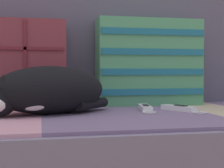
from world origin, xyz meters
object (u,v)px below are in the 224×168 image
(game_remote_far, at_px, (180,108))
(sleeping_cat, at_px, (46,91))
(game_remote_near, at_px, (145,108))
(throw_pillow_quilted, at_px, (6,64))
(throw_pillow_striped, at_px, (149,62))

(game_remote_far, bearing_deg, sleeping_cat, -179.79)
(sleeping_cat, xyz_separation_m, game_remote_far, (0.47, 0.00, -0.07))
(game_remote_near, bearing_deg, throw_pillow_quilted, 157.33)
(throw_pillow_quilted, bearing_deg, game_remote_near, -22.67)
(throw_pillow_quilted, distance_m, game_remote_far, 0.69)
(throw_pillow_striped, bearing_deg, sleeping_cat, -149.90)
(throw_pillow_striped, bearing_deg, game_remote_near, -110.81)
(game_remote_far, bearing_deg, game_remote_near, 161.37)
(throw_pillow_quilted, relative_size, throw_pillow_striped, 1.04)
(game_remote_far, bearing_deg, throw_pillow_striped, 98.54)
(sleeping_cat, bearing_deg, game_remote_near, 6.66)
(game_remote_near, bearing_deg, sleeping_cat, -173.34)
(throw_pillow_striped, xyz_separation_m, sleeping_cat, (-0.44, -0.25, -0.11))
(throw_pillow_quilted, relative_size, game_remote_near, 2.38)
(game_remote_near, height_order, game_remote_far, same)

